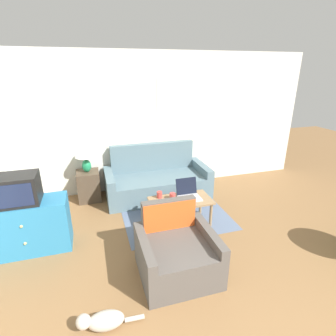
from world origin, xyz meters
name	(u,v)px	position (x,y,z in m)	size (l,w,h in m)	color
wall_back	(154,123)	(0.00, 4.15, 1.31)	(6.39, 0.06, 2.60)	silver
rug	(171,208)	(0.01, 3.11, 0.00)	(1.69, 1.92, 0.01)	slate
couch	(157,181)	(-0.09, 3.70, 0.27)	(1.90, 0.87, 0.94)	slate
armchair	(176,253)	(-0.38, 1.64, 0.25)	(0.87, 0.82, 0.80)	#514C47
tv_dresser	(27,227)	(-2.12, 2.58, 0.35)	(1.05, 0.45, 0.70)	teal
television	(19,189)	(-2.12, 2.58, 0.89)	(0.47, 0.38, 0.37)	black
side_table	(89,186)	(-1.33, 3.84, 0.28)	(0.39, 0.39, 0.55)	#4C3D2D
table_lamp	(85,152)	(-1.33, 3.84, 0.91)	(0.36, 0.36, 0.53)	#1E8451
coffee_table	(181,203)	(0.01, 2.60, 0.36)	(0.94, 0.49, 0.41)	#8E704C
laptop	(188,194)	(0.15, 2.65, 0.48)	(0.33, 0.33, 0.27)	#B7B7BC
cup_navy	(159,195)	(-0.28, 2.76, 0.47)	(0.08, 0.08, 0.10)	#B23D38
cup_yellow	(173,196)	(-0.10, 2.65, 0.46)	(0.09, 0.09, 0.10)	#B23D38
snack_bowl	(163,203)	(-0.30, 2.51, 0.45)	(0.14, 0.14, 0.07)	white
cat_black	(103,321)	(-1.27, 1.12, 0.10)	(0.62, 0.20, 0.20)	#B7AD9E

